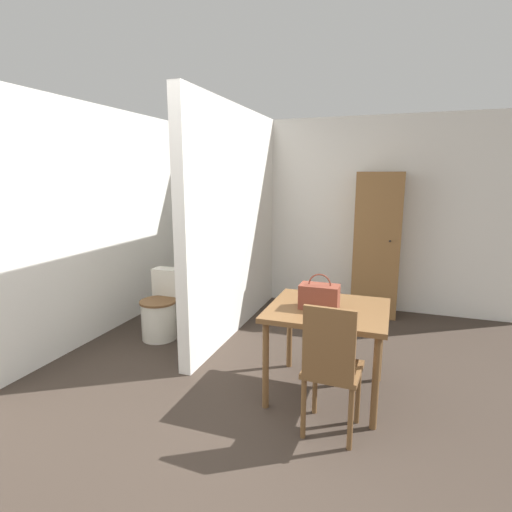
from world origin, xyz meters
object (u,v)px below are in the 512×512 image
(dining_table, at_px, (328,318))
(toilet, at_px, (162,310))
(wooden_chair, at_px, (331,366))
(handbag, at_px, (319,296))
(wooden_cabinet, at_px, (377,245))

(dining_table, height_order, toilet, dining_table)
(wooden_chair, distance_m, handbag, 0.62)
(toilet, bearing_deg, handbag, -18.80)
(handbag, bearing_deg, wooden_chair, -70.06)
(toilet, distance_m, handbag, 2.02)
(handbag, bearing_deg, wooden_cabinet, 81.56)
(wooden_cabinet, bearing_deg, handbag, -98.44)
(dining_table, xyz_separation_m, wooden_cabinet, (0.26, 2.14, 0.25))
(wooden_cabinet, bearing_deg, wooden_chair, -93.03)
(toilet, height_order, handbag, handbag)
(dining_table, bearing_deg, handbag, -148.23)
(wooden_chair, distance_m, toilet, 2.33)
(wooden_chair, relative_size, toilet, 1.31)
(toilet, xyz_separation_m, wooden_cabinet, (2.17, 1.55, 0.59))
(wooden_chair, xyz_separation_m, handbag, (-0.18, 0.50, 0.32))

